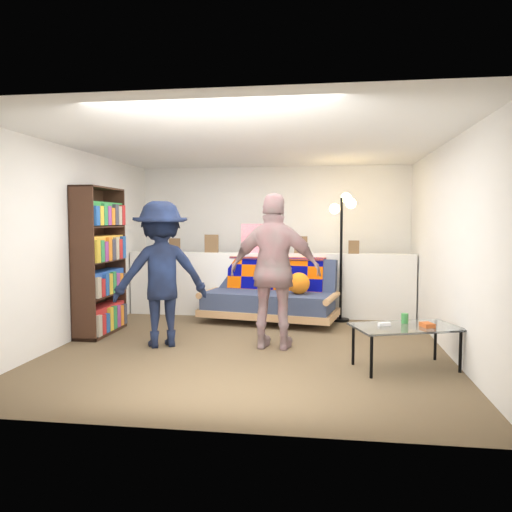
{
  "coord_description": "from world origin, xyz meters",
  "views": [
    {
      "loc": [
        0.88,
        -5.87,
        1.5
      ],
      "look_at": [
        0.0,
        0.4,
        1.05
      ],
      "focal_mm": 35.0,
      "sensor_mm": 36.0,
      "label": 1
    }
  ],
  "objects": [
    {
      "name": "ground",
      "position": [
        0.0,
        0.0,
        0.0
      ],
      "size": [
        5.0,
        5.0,
        0.0
      ],
      "primitive_type": "plane",
      "color": "brown",
      "rests_on": "ground"
    },
    {
      "name": "room_shell",
      "position": [
        0.0,
        0.47,
        1.67
      ],
      "size": [
        4.6,
        5.05,
        2.45
      ],
      "color": "silver",
      "rests_on": "ground"
    },
    {
      "name": "half_wall_ledge",
      "position": [
        0.0,
        1.8,
        0.5
      ],
      "size": [
        4.45,
        0.15,
        1.0
      ],
      "primitive_type": "cube",
      "color": "silver",
      "rests_on": "ground"
    },
    {
      "name": "ledge_decor",
      "position": [
        -0.23,
        1.78,
        1.18
      ],
      "size": [
        2.97,
        0.02,
        0.45
      ],
      "color": "brown",
      "rests_on": "half_wall_ledge"
    },
    {
      "name": "futon_sofa",
      "position": [
        0.09,
        1.4,
        0.39
      ],
      "size": [
        2.09,
        1.26,
        0.84
      ],
      "color": "tan",
      "rests_on": "ground"
    },
    {
      "name": "bookshelf",
      "position": [
        -2.08,
        0.33,
        0.9
      ],
      "size": [
        0.32,
        0.97,
        1.94
      ],
      "color": "black",
      "rests_on": "ground"
    },
    {
      "name": "coffee_table",
      "position": [
        1.7,
        -0.73,
        0.41
      ],
      "size": [
        1.17,
        0.88,
        0.54
      ],
      "color": "black",
      "rests_on": "ground"
    },
    {
      "name": "floor_lamp",
      "position": [
        1.13,
        1.65,
        1.36
      ],
      "size": [
        0.38,
        0.36,
        1.92
      ],
      "color": "black",
      "rests_on": "ground"
    },
    {
      "name": "person_left",
      "position": [
        -1.06,
        -0.17,
        0.87
      ],
      "size": [
        1.29,
        1.08,
        1.73
      ],
      "primitive_type": "imported",
      "rotation": [
        0.0,
        0.0,
        3.62
      ],
      "color": "black",
      "rests_on": "ground"
    },
    {
      "name": "person_right",
      "position": [
        0.3,
        -0.12,
        0.91
      ],
      "size": [
        1.11,
        0.54,
        1.82
      ],
      "primitive_type": "imported",
      "rotation": [
        0.0,
        0.0,
        3.05
      ],
      "color": "#C78186",
      "rests_on": "ground"
    }
  ]
}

